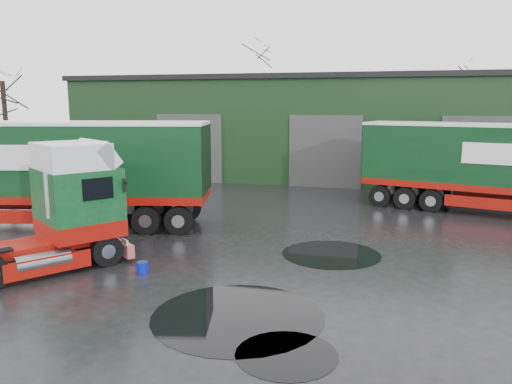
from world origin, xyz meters
TOP-DOWN VIEW (x-y plane):
  - ground at (0.00, 0.00)m, footprint 100.00×100.00m
  - warehouse at (2.00, 20.00)m, footprint 32.40×12.40m
  - hero_tractor at (-4.50, -2.35)m, footprint 5.38×6.09m
  - trailer_left at (-7.50, 2.34)m, footprint 13.20×5.41m
  - lorry_right at (9.92, 9.00)m, footprint 14.76×6.36m
  - wash_bucket at (-1.29, -1.57)m, footprint 0.33×0.33m
  - tree_left at (-17.00, 12.00)m, footprint 4.40×4.40m
  - tree_back_a at (-6.00, 30.00)m, footprint 4.40×4.40m
  - tree_back_b at (10.00, 30.00)m, footprint 4.40×4.40m
  - puddle_0 at (-5.16, -2.18)m, footprint 2.46×2.46m
  - puddle_1 at (3.64, 1.43)m, footprint 3.09×3.09m
  - puddle_3 at (3.45, -5.14)m, footprint 1.95×1.95m
  - puddle_4 at (2.08, -3.71)m, footprint 3.85×3.85m

SIDE VIEW (x-z plane):
  - ground at x=0.00m, z-range 0.00..0.00m
  - puddle_0 at x=-5.16m, z-range 0.00..0.01m
  - puddle_1 at x=3.64m, z-range 0.00..0.01m
  - puddle_3 at x=3.45m, z-range 0.00..0.01m
  - puddle_4 at x=2.08m, z-range 0.00..0.01m
  - wash_bucket at x=-1.29m, z-range 0.00..0.30m
  - hero_tractor at x=-4.50m, z-range 0.00..3.58m
  - lorry_right at x=9.92m, z-range 0.00..3.84m
  - trailer_left at x=-7.50m, z-range 0.00..4.02m
  - warehouse at x=2.00m, z-range 0.01..6.31m
  - tree_back_b at x=10.00m, z-range 0.00..7.50m
  - tree_left at x=-17.00m, z-range 0.00..8.50m
  - tree_back_a at x=-6.00m, z-range 0.00..9.50m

